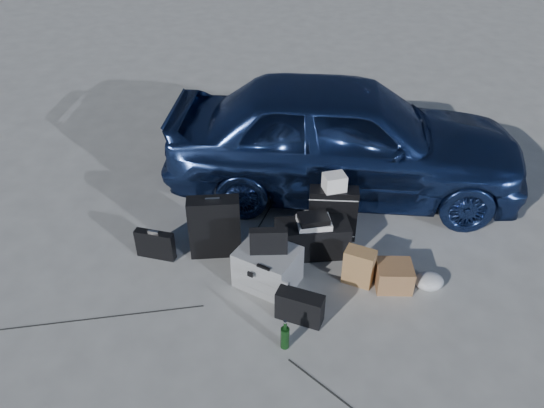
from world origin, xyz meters
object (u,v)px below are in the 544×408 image
(suitcase_right, at_px, (333,213))
(suitcase_left, at_px, (215,227))
(cardboard_box, at_px, (394,276))
(car, at_px, (344,136))
(briefcase, at_px, (155,245))
(pelican_case, at_px, (268,267))
(duffel_bag, at_px, (312,239))
(green_bottle, at_px, (285,335))

(suitcase_right, bearing_deg, suitcase_left, -163.43)
(cardboard_box, bearing_deg, car, 109.34)
(car, bearing_deg, briefcase, 128.31)
(pelican_case, relative_size, briefcase, 1.35)
(briefcase, bearing_deg, suitcase_left, 20.34)
(duffel_bag, bearing_deg, briefcase, 176.45)
(pelican_case, xyz_separation_m, suitcase_right, (0.60, 0.86, 0.11))
(car, height_order, green_bottle, car)
(briefcase, bearing_deg, car, 47.35)
(pelican_case, distance_m, suitcase_left, 0.75)
(briefcase, xyz_separation_m, duffel_bag, (1.66, 0.32, 0.03))
(suitcase_left, bearing_deg, pelican_case, -44.08)
(car, height_order, pelican_case, car)
(briefcase, xyz_separation_m, suitcase_left, (0.63, 0.16, 0.19))
(briefcase, bearing_deg, pelican_case, -3.76)
(suitcase_left, bearing_deg, suitcase_right, 8.26)
(pelican_case, xyz_separation_m, cardboard_box, (1.27, 0.14, -0.08))
(suitcase_left, height_order, cardboard_box, suitcase_left)
(duffel_bag, xyz_separation_m, cardboard_box, (0.87, -0.39, -0.06))
(duffel_bag, xyz_separation_m, green_bottle, (-0.12, -1.33, -0.04))
(pelican_case, height_order, green_bottle, pelican_case)
(briefcase, relative_size, suitcase_left, 0.60)
(cardboard_box, bearing_deg, green_bottle, -136.23)
(green_bottle, bearing_deg, pelican_case, 109.58)
(suitcase_right, bearing_deg, briefcase, -165.78)
(car, bearing_deg, suitcase_left, 136.79)
(pelican_case, xyz_separation_m, suitcase_left, (-0.63, 0.37, 0.14))
(cardboard_box, bearing_deg, pelican_case, -173.51)
(suitcase_left, bearing_deg, briefcase, -178.88)
(pelican_case, xyz_separation_m, green_bottle, (0.28, -0.80, -0.05))
(suitcase_right, height_order, duffel_bag, suitcase_right)
(car, xyz_separation_m, duffel_bag, (-0.25, -1.37, -0.54))
(briefcase, xyz_separation_m, green_bottle, (1.54, -1.01, -0.01))
(suitcase_left, xyz_separation_m, green_bottle, (0.92, -1.17, -0.20))
(briefcase, distance_m, suitcase_left, 0.67)
(cardboard_box, bearing_deg, suitcase_left, 173.07)
(suitcase_right, relative_size, green_bottle, 2.01)
(pelican_case, distance_m, suitcase_right, 1.05)
(cardboard_box, relative_size, green_bottle, 1.12)
(duffel_bag, bearing_deg, suitcase_left, 174.25)
(pelican_case, distance_m, briefcase, 1.28)
(suitcase_left, distance_m, suitcase_right, 1.32)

